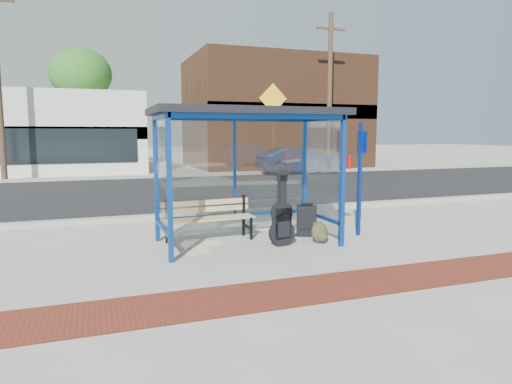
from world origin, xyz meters
name	(u,v)px	position (x,y,z in m)	size (l,w,h in m)	color
ground	(247,243)	(0.00, 0.00, 0.00)	(120.00, 120.00, 0.00)	#B2ADA0
brick_paver_strip	(312,289)	(0.00, -2.60, 0.01)	(60.00, 1.00, 0.01)	maroon
curb_near	(209,214)	(0.00, 2.90, 0.06)	(60.00, 0.25, 0.12)	gray
street_asphalt	(173,191)	(0.00, 8.00, 0.00)	(60.00, 10.00, 0.00)	black
curb_far	(154,176)	(0.00, 13.10, 0.06)	(60.00, 0.25, 0.12)	gray
far_sidewalk	(149,174)	(0.00, 15.00, 0.00)	(60.00, 4.00, 0.01)	#B2ADA0
bus_shelter	(246,129)	(0.00, 0.07, 2.07)	(3.30, 1.80, 2.42)	#0D3A92
storefront_brown	(274,113)	(8.00, 18.49, 3.20)	(10.00, 7.08, 6.40)	#59331E
tree_mid	(81,75)	(-3.00, 22.00, 5.45)	(3.60, 3.60, 7.03)	#4C3826
tree_right	(314,84)	(12.50, 22.00, 5.45)	(3.60, 3.60, 7.03)	#4C3826
utility_pole_east	(330,91)	(9.00, 13.40, 4.11)	(1.60, 0.24, 8.00)	#4C3826
bench	(208,217)	(-0.60, 0.46, 0.46)	(1.73, 0.54, 0.80)	black
guitar_bag	(282,220)	(0.52, -0.36, 0.47)	(0.48, 0.20, 1.27)	black
suitcase	(306,221)	(1.29, 0.20, 0.30)	(0.43, 0.35, 0.65)	black
backpack	(320,233)	(1.27, -0.40, 0.18)	(0.32, 0.29, 0.38)	#31321C
sign_post	(360,173)	(2.28, -0.09, 1.23)	(0.11, 0.27, 2.19)	navy
newspaper_a	(197,252)	(-0.99, -0.27, 0.00)	(0.41, 0.32, 0.01)	white
newspaper_b	(201,247)	(-0.86, 0.00, 0.00)	(0.42, 0.33, 0.01)	white
newspaper_c	(214,242)	(-0.56, 0.27, 0.00)	(0.37, 0.29, 0.01)	white
parked_car	(298,160)	(6.98, 12.78, 0.66)	(1.40, 4.02, 1.32)	#16223F
fire_hydrant	(349,162)	(10.65, 14.03, 0.44)	(0.36, 0.24, 0.81)	#9F0F0B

